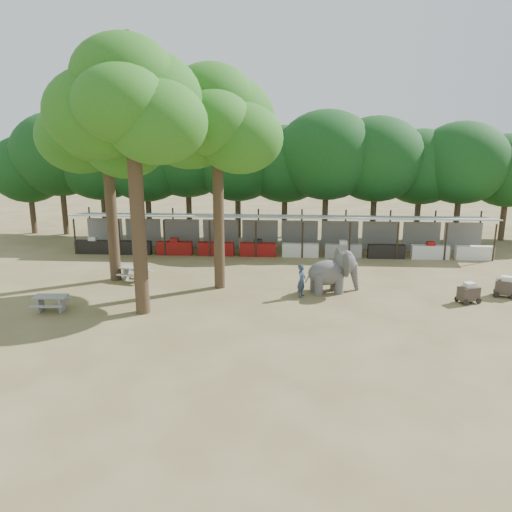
# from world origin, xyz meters

# --- Properties ---
(ground) EXTENTS (100.00, 100.00, 0.00)m
(ground) POSITION_xyz_m (0.00, 0.00, 0.00)
(ground) COLOR brown
(ground) RESTS_ON ground
(vendor_stalls) EXTENTS (28.00, 2.99, 2.80)m
(vendor_stalls) POSITION_xyz_m (-0.00, 13.84, 1.18)
(vendor_stalls) COLOR #9CA0A4
(vendor_stalls) RESTS_ON ground
(yard_tree_left) EXTENTS (7.10, 6.90, 11.02)m
(yard_tree_left) POSITION_xyz_m (-9.13, 7.19, 8.20)
(yard_tree_left) COLOR #332316
(yard_tree_left) RESTS_ON ground
(yard_tree_center) EXTENTS (7.10, 6.90, 12.04)m
(yard_tree_center) POSITION_xyz_m (-6.13, 2.19, 9.21)
(yard_tree_center) COLOR #332316
(yard_tree_center) RESTS_ON ground
(yard_tree_back) EXTENTS (7.10, 6.90, 11.36)m
(yard_tree_back) POSITION_xyz_m (-3.13, 6.19, 8.54)
(yard_tree_back) COLOR #332316
(yard_tree_back) RESTS_ON ground
(backdrop_trees) EXTENTS (46.46, 5.95, 8.33)m
(backdrop_trees) POSITION_xyz_m (0.00, 19.00, 5.51)
(backdrop_trees) COLOR #332316
(backdrop_trees) RESTS_ON ground
(elephant) EXTENTS (2.92, 2.14, 2.17)m
(elephant) POSITION_xyz_m (2.94, 5.61, 1.08)
(elephant) COLOR #484545
(elephant) RESTS_ON ground
(handler) EXTENTS (0.58, 0.70, 1.68)m
(handler) POSITION_xyz_m (1.30, 4.72, 0.84)
(handler) COLOR #26384C
(handler) RESTS_ON ground
(picnic_table_near) EXTENTS (1.57, 1.43, 0.74)m
(picnic_table_near) POSITION_xyz_m (-10.28, 1.88, 0.48)
(picnic_table_near) COLOR gray
(picnic_table_near) RESTS_ON ground
(picnic_table_far) EXTENTS (1.81, 1.70, 0.77)m
(picnic_table_far) POSITION_xyz_m (-7.87, 6.92, 0.50)
(picnic_table_far) COLOR gray
(picnic_table_far) RESTS_ON ground
(cart_front) EXTENTS (1.22, 1.02, 1.02)m
(cart_front) POSITION_xyz_m (9.35, 4.35, 0.50)
(cart_front) COLOR #312822
(cart_front) RESTS_ON ground
(cart_back) EXTENTS (1.28, 1.08, 1.07)m
(cart_back) POSITION_xyz_m (11.51, 5.37, 0.53)
(cart_back) COLOR #312822
(cart_back) RESTS_ON ground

